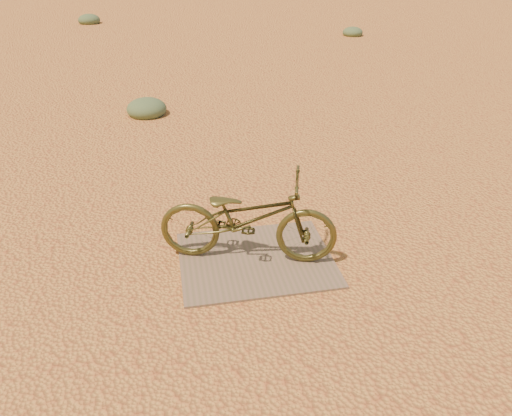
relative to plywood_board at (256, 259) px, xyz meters
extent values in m
plane|color=#BB863E|center=(-0.12, -0.52, -0.01)|extent=(120.00, 120.00, 0.00)
cube|color=brown|center=(0.00, 0.00, 0.00)|extent=(1.40, 1.14, 0.02)
imported|color=#43411D|center=(-0.07, 0.03, 0.43)|extent=(1.69, 0.98, 0.84)
ellipsoid|color=#506843|center=(-1.00, 4.54, -0.01)|extent=(0.66, 0.66, 0.36)
ellipsoid|color=#506843|center=(5.05, 11.01, -0.01)|extent=(0.60, 0.60, 0.33)
ellipsoid|color=#506843|center=(-2.93, 14.90, -0.01)|extent=(0.73, 0.73, 0.40)
camera|label=1|loc=(-0.72, -3.76, 2.65)|focal=35.00mm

